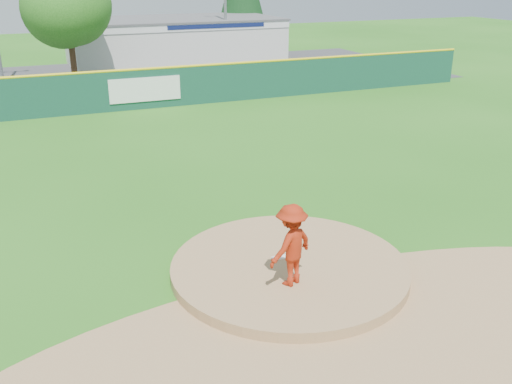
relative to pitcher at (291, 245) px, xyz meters
name	(u,v)px	position (x,y,z in m)	size (l,w,h in m)	color
ground	(289,272)	(0.37, 0.81, -1.16)	(120.00, 120.00, 0.00)	#286B19
pitchers_mound	(289,272)	(0.37, 0.81, -1.16)	(5.50, 5.50, 0.50)	#9E774C
pitching_rubber	(284,257)	(0.37, 1.11, -0.89)	(0.60, 0.15, 0.04)	white
infield_dirt_arc	(359,345)	(0.37, -2.19, -1.16)	(15.40, 15.40, 0.01)	#9E774C
parking_lot	(105,80)	(0.37, 27.81, -1.15)	(44.00, 16.00, 0.02)	#38383A
pitcher	(291,245)	(0.00, 0.00, 0.00)	(1.18, 0.68, 1.83)	#A2240D
van	(92,87)	(-1.12, 22.18, -0.51)	(2.11, 4.57, 1.27)	silver
pool_building_grp	(174,41)	(6.37, 32.81, 0.50)	(15.20, 8.20, 3.31)	silver
fence_banners	(13,100)	(-5.13, 18.73, -0.16)	(15.92, 0.04, 1.20)	#5F110D
outfield_fence	(132,88)	(0.37, 18.81, -0.07)	(40.00, 0.14, 2.07)	#144434
deciduous_tree	(67,8)	(-1.63, 25.81, 3.39)	(5.60, 5.60, 7.36)	#382314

